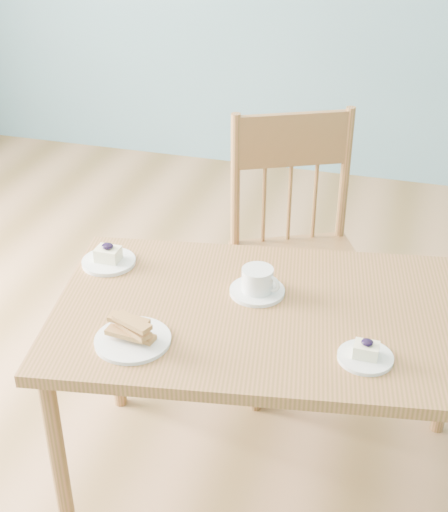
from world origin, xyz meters
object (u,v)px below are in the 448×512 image
(cheesecake_plate_near, at_px, (366,354))
(cheesecake_plate_far, at_px, (108,258))
(dining_chair, at_px, (298,253))
(coffee_cup, at_px, (258,283))
(biscotti_plate, at_px, (132,334))
(dining_table, at_px, (277,330))

(cheesecake_plate_near, bearing_deg, cheesecake_plate_far, 162.89)
(dining_chair, bearing_deg, coffee_cup, -118.03)
(cheesecake_plate_near, distance_m, biscotti_plate, 0.59)
(dining_chair, xyz_separation_m, cheesecake_plate_near, (0.31, -0.75, 0.18))
(biscotti_plate, bearing_deg, cheesecake_plate_far, 122.81)
(cheesecake_plate_near, relative_size, cheesecake_plate_far, 0.85)
(cheesecake_plate_far, relative_size, biscotti_plate, 0.83)
(cheesecake_plate_near, height_order, coffee_cup, coffee_cup)
(coffee_cup, height_order, biscotti_plate, same)
(dining_table, xyz_separation_m, biscotti_plate, (-0.33, -0.24, 0.09))
(cheesecake_plate_near, bearing_deg, coffee_cup, 146.78)
(dining_table, height_order, dining_chair, dining_chair)
(cheesecake_plate_far, xyz_separation_m, coffee_cup, (0.48, -0.03, 0.02))
(dining_chair, height_order, cheesecake_plate_far, dining_chair)
(coffee_cup, bearing_deg, biscotti_plate, -114.04)
(cheesecake_plate_far, bearing_deg, dining_chair, 45.13)
(dining_chair, bearing_deg, biscotti_plate, -133.82)
(biscotti_plate, bearing_deg, coffee_cup, 50.94)
(cheesecake_plate_near, xyz_separation_m, biscotti_plate, (-0.58, -0.10, 0.01))
(coffee_cup, relative_size, biscotti_plate, 0.80)
(dining_chair, relative_size, coffee_cup, 6.22)
(cheesecake_plate_far, distance_m, coffee_cup, 0.48)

